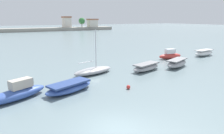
{
  "coord_description": "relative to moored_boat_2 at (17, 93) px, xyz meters",
  "views": [
    {
      "loc": [
        -5.35,
        -9.27,
        6.34
      ],
      "look_at": [
        6.72,
        12.25,
        0.41
      ],
      "focal_mm": 32.4,
      "sensor_mm": 36.0,
      "label": 1
    }
  ],
  "objects": [
    {
      "name": "moored_boat_8",
      "position": [
        30.21,
        5.5,
        -0.04
      ],
      "size": [
        4.88,
        2.07,
        1.05
      ],
      "rotation": [
        0.0,
        0.0,
        0.1
      ],
      "color": "white",
      "rests_on": "ground"
    },
    {
      "name": "moored_boat_6",
      "position": [
        19.67,
        1.74,
        -0.03
      ],
      "size": [
        4.99,
        3.24,
        1.07
      ],
      "rotation": [
        0.0,
        0.0,
        0.36
      ],
      "color": "#9E9EA3",
      "rests_on": "ground"
    },
    {
      "name": "moored_boat_2",
      "position": [
        0.0,
        0.0,
        0.0
      ],
      "size": [
        5.23,
        3.38,
        1.6
      ],
      "rotation": [
        0.0,
        0.0,
        0.41
      ],
      "color": "#3856A8",
      "rests_on": "ground"
    },
    {
      "name": "moored_boat_7",
      "position": [
        23.08,
        6.39,
        0.03
      ],
      "size": [
        4.23,
        1.8,
        1.61
      ],
      "rotation": [
        0.0,
        0.0,
        -0.13
      ],
      "color": "#C63833",
      "rests_on": "ground"
    },
    {
      "name": "ground_plane",
      "position": [
        4.55,
        -7.73,
        -0.55
      ],
      "size": [
        400.0,
        400.0,
        0.0
      ],
      "primitive_type": "plane",
      "color": "slate"
    },
    {
      "name": "moored_boat_3",
      "position": [
        4.2,
        -0.33,
        -0.14
      ],
      "size": [
        5.03,
        3.3,
        0.87
      ],
      "rotation": [
        0.0,
        0.0,
        0.34
      ],
      "color": "#3856A8",
      "rests_on": "ground"
    },
    {
      "name": "mooring_buoy_1",
      "position": [
        9.18,
        -2.29,
        -0.36
      ],
      "size": [
        0.37,
        0.37,
        0.37
      ],
      "primitive_type": "sphere",
      "color": "red",
      "rests_on": "ground"
    },
    {
      "name": "moored_boat_4",
      "position": [
        8.5,
        4.07,
        -0.16
      ],
      "size": [
        5.47,
        3.02,
        5.14
      ],
      "rotation": [
        0.0,
        0.0,
        0.23
      ],
      "color": "#9E9EA3",
      "rests_on": "ground"
    },
    {
      "name": "moored_boat_5",
      "position": [
        14.9,
        2.26,
        -0.11
      ],
      "size": [
        4.99,
        2.87,
        0.93
      ],
      "rotation": [
        0.0,
        0.0,
        0.28
      ],
      "color": "#9E9EA3",
      "rests_on": "ground"
    },
    {
      "name": "distant_shoreline",
      "position": [
        0.65,
        92.62,
        1.73
      ],
      "size": [
        107.51,
        8.5,
        7.72
      ],
      "color": "gray",
      "rests_on": "ground"
    }
  ]
}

